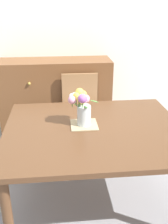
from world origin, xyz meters
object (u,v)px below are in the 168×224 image
Objects in this scene: dresser at (56,98)px; chair_far at (81,107)px; dining_table at (95,136)px; flower_vase at (81,105)px.

chair_far is at bearing -53.48° from dresser.
dining_table is 1.64× the size of chair_far.
dresser is at bearing 100.04° from flower_vase.
chair_far reaches higher than dining_table.
dresser is (-0.32, 1.33, -0.15)m from dining_table.
dresser is (-0.29, 0.39, -0.02)m from chair_far.
dresser reaches higher than dining_table.
flower_vase reaches higher than dresser.
dining_table is at bearing -37.33° from flower_vase.
flower_vase reaches higher than dining_table.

